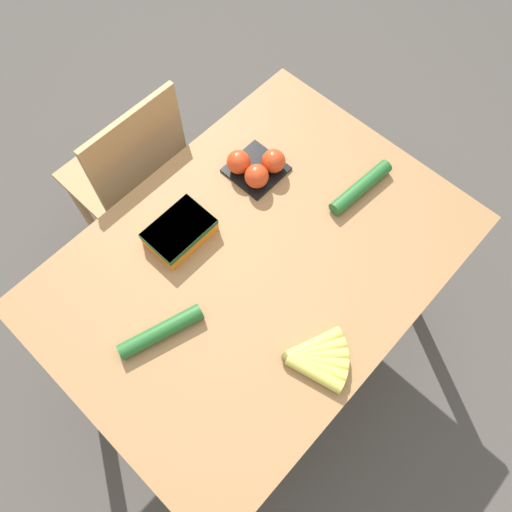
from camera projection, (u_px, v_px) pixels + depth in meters
name	position (u px, v px, depth m)	size (l,w,h in m)	color
ground_plane	(256.00, 332.00, 2.21)	(12.00, 12.00, 0.00)	#4C4742
dining_table	(256.00, 273.00, 1.61)	(1.29, 0.93, 0.76)	#9E7044
chair	(133.00, 177.00, 1.98)	(0.42, 0.40, 0.94)	tan
banana_bunch	(316.00, 359.00, 1.37)	(0.18, 0.18, 0.04)	brown
tomato_pack	(256.00, 167.00, 1.62)	(0.17, 0.17, 0.09)	black
carrot_bag	(180.00, 231.00, 1.53)	(0.20, 0.14, 0.06)	orange
cucumber_near	(361.00, 187.00, 1.61)	(0.25, 0.07, 0.05)	#236028
cucumber_far	(161.00, 331.00, 1.40)	(0.25, 0.12, 0.05)	#236028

